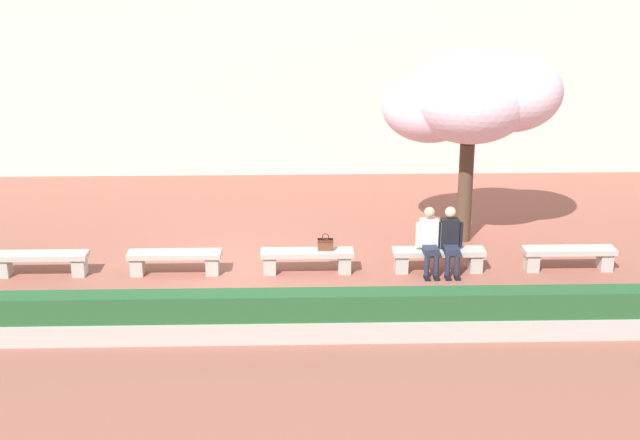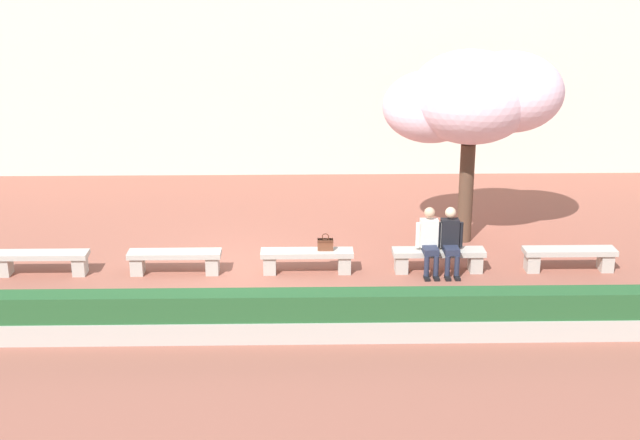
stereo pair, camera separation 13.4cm
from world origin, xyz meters
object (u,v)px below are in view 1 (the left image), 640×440
Objects in this scene: stone_bench_near_east at (307,258)px; person_seated_right at (450,238)px; stone_bench_center at (175,259)px; stone_bench_east_end at (438,256)px; stone_bench_far_east at (569,255)px; person_seated_left at (429,238)px; stone_bench_near_west at (41,260)px; cherry_tree_main at (473,98)px; handbag at (325,244)px.

stone_bench_near_east is 1.38× the size of person_seated_right.
stone_bench_east_end is (5.08, 0.00, 0.00)m from stone_bench_center.
person_seated_right is (-2.34, -0.05, 0.40)m from stone_bench_far_east.
person_seated_right reaches higher than stone_bench_east_end.
person_seated_left reaches higher than stone_bench_near_east.
stone_bench_east_end is 2.54m from stone_bench_far_east.
person_seated_right is (0.40, -0.00, 0.00)m from person_seated_left.
stone_bench_near_east and stone_bench_far_east have the same top height.
stone_bench_near_west is 7.43m from person_seated_left.
cherry_tree_main is (3.43, 1.85, 2.75)m from stone_bench_near_east.
stone_bench_near_west and stone_bench_near_east have the same top height.
person_seated_right is at bearing -178.69° from stone_bench_far_east.
handbag is at bearing -149.22° from cherry_tree_main.
stone_bench_near_east is 5.08m from stone_bench_far_east.
person_seated_left reaches higher than stone_bench_near_west.
handbag is (-1.99, 0.08, -0.12)m from person_seated_left.
handbag is at bearing 0.45° from stone_bench_center.
person_seated_left is (2.34, -0.05, 0.40)m from stone_bench_near_east.
stone_bench_east_end is at bearing 0.00° from stone_bench_near_east.
stone_bench_east_end and stone_bench_far_east have the same top height.
stone_bench_near_west is at bearing 180.00° from stone_bench_near_east.
cherry_tree_main reaches higher than stone_bench_east_end.
person_seated_right is at bearing -14.84° from stone_bench_east_end.
stone_bench_near_east is 2.38m from person_seated_left.
stone_bench_far_east is 1.38× the size of person_seated_right.
person_seated_left is 3.22m from cherry_tree_main.
handbag is at bearing 179.41° from stone_bench_east_end.
cherry_tree_main reaches higher than handbag.
person_seated_left is at bearing -0.41° from stone_bench_near_west.
stone_bench_near_west is 1.38× the size of person_seated_left.
person_seated_right is at bearing -0.58° from stone_bench_center.
handbag is at bearing 179.73° from stone_bench_far_east.
person_seated_right is (7.82, -0.05, 0.40)m from stone_bench_near_west.
person_seated_right is at bearing -1.83° from handbag.
stone_bench_near_east is at bearing -151.60° from cherry_tree_main.
stone_bench_near_east is 1.38× the size of person_seated_left.
person_seated_left is at bearing -164.89° from stone_bench_east_end.
stone_bench_center is 5.30m from person_seated_right.
stone_bench_center is at bearing 180.00° from stone_bench_far_east.
person_seated_left is at bearing -1.31° from stone_bench_near_east.
stone_bench_center is 0.44× the size of cherry_tree_main.
stone_bench_near_west is 1.00× the size of stone_bench_center.
cherry_tree_main is at bearing 30.78° from handbag.
cherry_tree_main reaches higher than stone_bench_near_west.
stone_bench_near_west is 0.44× the size of cherry_tree_main.
stone_bench_near_east is 4.77m from cherry_tree_main.
stone_bench_near_west is 1.00× the size of stone_bench_east_end.
cherry_tree_main reaches higher than stone_bench_near_east.
person_seated_right reaches higher than stone_bench_center.
cherry_tree_main is (5.97, 1.85, 2.75)m from stone_bench_center.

